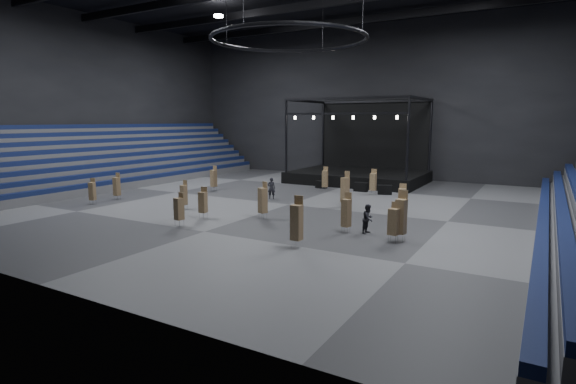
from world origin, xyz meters
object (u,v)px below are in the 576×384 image
Objects in this scene: chair_stack_2 at (401,216)px; chair_stack_7 at (214,178)px; flight_case_mid at (361,187)px; chair_stack_9 at (203,202)px; flight_case_left at (321,185)px; chair_stack_12 at (394,221)px; chair_stack_8 at (297,221)px; man_center at (271,188)px; chair_stack_1 at (345,189)px; crew_member at (368,219)px; flight_case_right at (385,190)px; chair_stack_10 at (92,191)px; chair_stack_3 at (179,208)px; chair_stack_4 at (346,212)px; chair_stack_6 at (117,186)px; chair_stack_5 at (373,181)px; stage at (361,169)px; chair_stack_0 at (263,200)px; chair_stack_14 at (402,198)px; chair_stack_11 at (184,194)px; chair_stack_13 at (325,178)px.

chair_stack_2 is 1.19× the size of chair_stack_7.
chair_stack_9 is at bearing -107.14° from flight_case_mid.
chair_stack_12 reaches higher than flight_case_left.
flight_case_mid is 20.65m from chair_stack_8.
chair_stack_1 is at bearing 150.20° from man_center.
chair_stack_2 reaches higher than crew_member.
chair_stack_12 is at bearing -16.52° from chair_stack_7.
chair_stack_1 reaches higher than crew_member.
flight_case_right is 25.54m from chair_stack_10.
crew_member is at bearing -55.33° from flight_case_left.
chair_stack_4 reaches higher than chair_stack_3.
chair_stack_5 is at bearing 32.43° from chair_stack_6.
stage is at bearing 29.06° from crew_member.
chair_stack_1 is at bearing 82.38° from chair_stack_0.
crew_member is (-0.16, -6.73, -0.30)m from chair_stack_14.
chair_stack_4 is at bearing -108.29° from chair_stack_14.
chair_stack_0 is at bearing -28.00° from chair_stack_7.
chair_stack_5 is 1.29× the size of man_center.
chair_stack_8 is 11.93m from chair_stack_14.
chair_stack_14 is 11.81m from man_center.
chair_stack_1 is at bearing 37.22° from chair_stack_11.
flight_case_right is 24.01m from chair_stack_6.
chair_stack_10 is at bearing 172.62° from chair_stack_8.
man_center is at bearing 168.59° from chair_stack_14.
flight_case_mid is at bearing 26.92° from chair_stack_10.
stage is 6.31× the size of chair_stack_9.
chair_stack_7 is 12.57m from chair_stack_9.
chair_stack_7 reaches higher than crew_member.
chair_stack_2 is at bearing 24.35° from chair_stack_3.
flight_case_right is 0.55× the size of chair_stack_13.
chair_stack_2 is at bearing 1.38° from chair_stack_11.
chair_stack_6 is at bearing 159.59° from chair_stack_9.
flight_case_right is 0.54× the size of chair_stack_5.
flight_case_left is 10.79m from chair_stack_7.
chair_stack_14 is (7.96, 6.48, -0.15)m from chair_stack_0.
flight_case_mid is at bearing 62.49° from chair_stack_9.
chair_stack_2 is at bearing -67.85° from chair_stack_5.
chair_stack_14 is (10.67, -8.47, 0.82)m from flight_case_left.
chair_stack_5 is (3.25, 13.56, -0.08)m from chair_stack_0.
flight_case_left is 18.33m from chair_stack_4.
chair_stack_5 is 16.43m from chair_stack_12.
chair_stack_4 is at bearing -79.58° from chair_stack_5.
stage reaches higher than flight_case_mid.
flight_case_mid is 3.57m from chair_stack_13.
chair_stack_10 is 20.88m from chair_stack_13.
chair_stack_7 is 1.32× the size of man_center.
chair_stack_0 is (-1.53, -15.01, 0.91)m from flight_case_mid.
chair_stack_8 reaches higher than flight_case_left.
chair_stack_2 is 1.58× the size of man_center.
chair_stack_0 reaches higher than flight_case_left.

